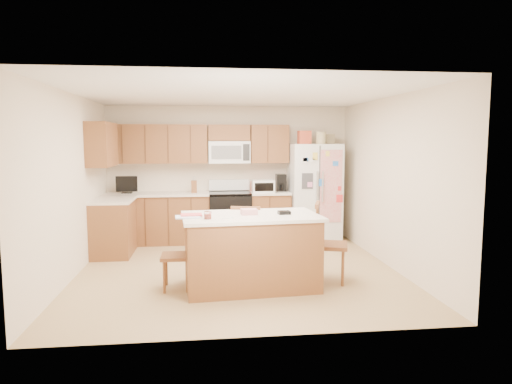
{
  "coord_description": "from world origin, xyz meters",
  "views": [
    {
      "loc": [
        -0.48,
        -6.38,
        1.86
      ],
      "look_at": [
        0.3,
        0.35,
        1.1
      ],
      "focal_mm": 32.0,
      "sensor_mm": 36.0,
      "label": 1
    }
  ],
  "objects": [
    {
      "name": "cabinetry",
      "position": [
        -0.98,
        1.79,
        0.91
      ],
      "size": [
        3.36,
        1.56,
        2.15
      ],
      "color": "brown",
      "rests_on": "ground"
    },
    {
      "name": "windsor_chair_back",
      "position": [
        0.11,
        -0.17,
        0.46
      ],
      "size": [
        0.5,
        0.48,
        0.98
      ],
      "color": "brown",
      "rests_on": "ground"
    },
    {
      "name": "stove",
      "position": [
        0.0,
        1.94,
        0.47
      ],
      "size": [
        0.76,
        0.65,
        1.13
      ],
      "color": "black",
      "rests_on": "ground"
    },
    {
      "name": "windsor_chair_left",
      "position": [
        -0.81,
        -0.72,
        0.43
      ],
      "size": [
        0.37,
        0.39,
        0.91
      ],
      "color": "brown",
      "rests_on": "ground"
    },
    {
      "name": "ground",
      "position": [
        0.0,
        0.0,
        0.0
      ],
      "size": [
        4.5,
        4.5,
        0.0
      ],
      "primitive_type": "plane",
      "color": "tan",
      "rests_on": "ground"
    },
    {
      "name": "island",
      "position": [
        0.11,
        -0.75,
        0.47
      ],
      "size": [
        1.83,
        1.12,
        1.02
      ],
      "color": "brown",
      "rests_on": "ground"
    },
    {
      "name": "room_shell",
      "position": [
        0.0,
        0.0,
        1.44
      ],
      "size": [
        4.6,
        4.6,
        2.52
      ],
      "color": "beige",
      "rests_on": "ground"
    },
    {
      "name": "windsor_chair_right",
      "position": [
        1.16,
        -0.63,
        0.5
      ],
      "size": [
        0.55,
        0.56,
        1.05
      ],
      "color": "brown",
      "rests_on": "ground"
    },
    {
      "name": "refrigerator",
      "position": [
        1.57,
        1.87,
        0.92
      ],
      "size": [
        0.9,
        0.79,
        2.04
      ],
      "color": "white",
      "rests_on": "ground"
    }
  ]
}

